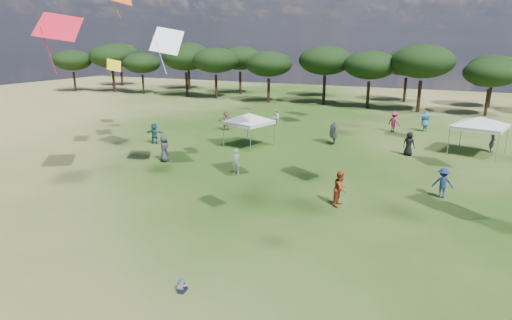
% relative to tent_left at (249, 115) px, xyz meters
% --- Properties ---
extents(tree_line, '(108.78, 17.63, 7.77)m').
position_rel_tent_left_xyz_m(tree_line, '(9.48, 26.54, 2.96)').
color(tree_line, black).
rests_on(tree_line, ground).
extents(tent_left, '(5.70, 5.70, 2.89)m').
position_rel_tent_left_xyz_m(tent_left, '(0.00, 0.00, 0.00)').
color(tent_left, gray).
rests_on(tent_left, ground).
extents(tent_right, '(6.43, 6.43, 3.02)m').
position_rel_tent_left_xyz_m(tent_right, '(15.90, 4.74, 0.13)').
color(tent_right, gray).
rests_on(tent_right, ground).
extents(toddler, '(0.35, 0.38, 0.50)m').
position_rel_tent_left_xyz_m(toddler, '(6.73, -18.92, -2.25)').
color(toddler, black).
rests_on(toddler, ground).
extents(festival_crowd, '(30.10, 22.32, 1.86)m').
position_rel_tent_left_xyz_m(festival_crowd, '(6.90, 2.98, -1.59)').
color(festival_crowd, navy).
rests_on(festival_crowd, ground).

